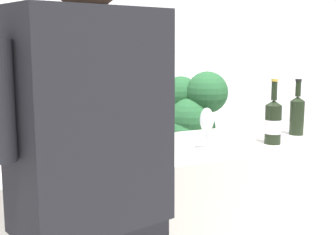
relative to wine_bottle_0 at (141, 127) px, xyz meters
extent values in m
cube|color=white|center=(0.20, 2.66, 0.35)|extent=(8.00, 0.10, 2.80)
cube|color=beige|center=(0.20, 0.06, -0.59)|extent=(2.11, 0.67, 0.93)
cylinder|color=black|center=(0.00, 0.00, -0.02)|extent=(0.07, 0.07, 0.22)
cone|color=black|center=(0.00, 0.00, 0.11)|extent=(0.07, 0.07, 0.03)
cylinder|color=black|center=(0.00, 0.00, 0.17)|extent=(0.03, 0.03, 0.09)
cylinder|color=#333338|center=(0.00, 0.00, 0.22)|extent=(0.03, 0.03, 0.01)
cylinder|color=silver|center=(0.00, 0.00, -0.03)|extent=(0.08, 0.08, 0.06)
cylinder|color=black|center=(0.95, 0.05, -0.03)|extent=(0.08, 0.08, 0.19)
cone|color=black|center=(0.95, 0.05, 0.08)|extent=(0.08, 0.08, 0.03)
cylinder|color=black|center=(0.95, 0.05, 0.13)|extent=(0.03, 0.03, 0.08)
cylinder|color=black|center=(0.95, 0.05, 0.18)|extent=(0.03, 0.03, 0.01)
cylinder|color=black|center=(-0.26, -0.05, -0.04)|extent=(0.07, 0.07, 0.18)
cone|color=black|center=(-0.26, -0.05, 0.07)|extent=(0.07, 0.07, 0.03)
cylinder|color=black|center=(-0.26, -0.05, 0.13)|extent=(0.03, 0.03, 0.09)
cylinder|color=#333338|center=(-0.26, -0.05, 0.18)|extent=(0.03, 0.03, 0.01)
cylinder|color=silver|center=(-0.26, -0.05, -0.04)|extent=(0.07, 0.07, 0.05)
cylinder|color=black|center=(0.15, 0.14, -0.03)|extent=(0.07, 0.07, 0.19)
cone|color=black|center=(0.15, 0.14, 0.08)|extent=(0.07, 0.07, 0.03)
cylinder|color=black|center=(0.15, 0.14, 0.13)|extent=(0.03, 0.03, 0.08)
cylinder|color=black|center=(0.15, 0.14, 0.18)|extent=(0.04, 0.04, 0.01)
cylinder|color=silver|center=(0.15, 0.14, -0.04)|extent=(0.08, 0.08, 0.07)
cylinder|color=black|center=(0.69, -0.08, -0.03)|extent=(0.08, 0.08, 0.20)
cone|color=black|center=(0.69, -0.08, 0.08)|extent=(0.08, 0.08, 0.03)
cylinder|color=black|center=(0.69, -0.08, 0.14)|extent=(0.03, 0.03, 0.10)
cylinder|color=#B79333|center=(0.69, -0.08, 0.20)|extent=(0.03, 0.03, 0.01)
cylinder|color=silver|center=(0.69, -0.08, -0.04)|extent=(0.09, 0.09, 0.07)
cylinder|color=silver|center=(0.32, -0.05, -0.12)|extent=(0.08, 0.08, 0.00)
cylinder|color=silver|center=(0.32, -0.05, -0.08)|extent=(0.01, 0.01, 0.09)
ellipsoid|color=silver|center=(0.32, -0.05, 0.02)|extent=(0.07, 0.07, 0.12)
ellipsoid|color=maroon|center=(0.32, -0.05, 0.00)|extent=(0.05, 0.05, 0.04)
cylinder|color=silver|center=(-0.25, 0.22, -0.03)|extent=(0.23, 0.23, 0.20)
torus|color=silver|center=(-0.25, 0.22, 0.08)|extent=(0.24, 0.24, 0.01)
cube|color=black|center=(-0.05, 0.78, -0.60)|extent=(0.45, 0.32, 0.91)
cube|color=#191E47|center=(-0.05, 0.78, 0.16)|extent=(0.49, 0.33, 0.60)
sphere|color=#8C664C|center=(-0.05, 0.78, 0.55)|extent=(0.20, 0.20, 0.20)
cylinder|color=#191E47|center=(0.21, 0.73, 0.23)|extent=(0.08, 0.08, 0.32)
cylinder|color=#191E47|center=(-0.31, 0.84, 0.23)|extent=(0.08, 0.08, 0.32)
cube|color=black|center=(-0.42, -0.65, 0.16)|extent=(0.49, 0.34, 0.64)
cylinder|color=black|center=(-0.17, -0.58, 0.24)|extent=(0.08, 0.08, 0.31)
cylinder|color=brown|center=(0.95, 1.31, -0.91)|extent=(0.39, 0.39, 0.29)
sphere|color=#23562D|center=(1.06, 1.21, -0.01)|extent=(0.33, 0.33, 0.33)
sphere|color=#23562D|center=(0.89, 1.35, -0.38)|extent=(0.29, 0.29, 0.29)
sphere|color=#23562D|center=(1.00, 1.27, -0.30)|extent=(0.31, 0.31, 0.31)
sphere|color=#23562D|center=(0.92, 1.24, -0.23)|extent=(0.36, 0.36, 0.36)
sphere|color=#23562D|center=(0.85, 1.23, -0.36)|extent=(0.34, 0.34, 0.34)
sphere|color=#23562D|center=(0.91, 1.38, -0.04)|extent=(0.30, 0.30, 0.30)
cylinder|color=#4C3823|center=(0.95, 1.31, -0.46)|extent=(0.05, 0.05, 0.60)
camera|label=1|loc=(-0.78, -1.93, 0.39)|focal=49.31mm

